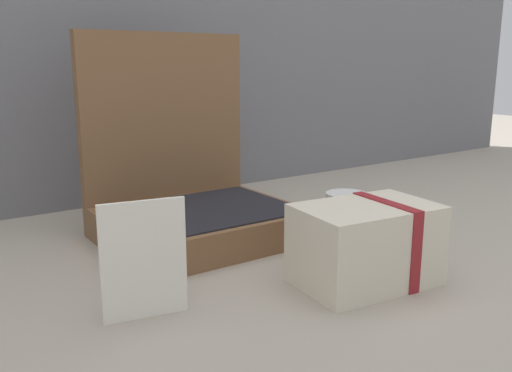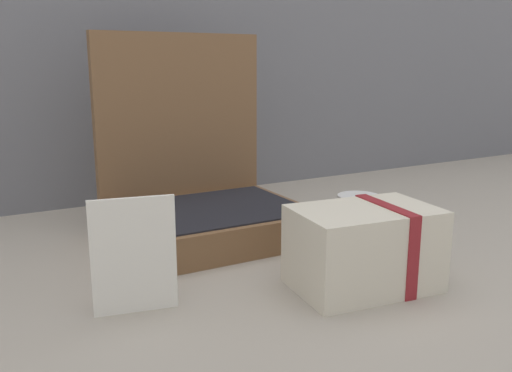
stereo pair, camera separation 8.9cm
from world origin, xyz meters
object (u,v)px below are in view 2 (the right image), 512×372
at_px(cream_toiletry_bag, 366,248).
at_px(info_card_left, 134,256).
at_px(coffee_mug, 357,215).
at_px(open_suitcase, 200,190).

relative_size(cream_toiletry_bag, info_card_left, 1.39).
bearing_deg(cream_toiletry_bag, info_card_left, 165.55).
distance_m(cream_toiletry_bag, info_card_left, 0.35).
xyz_separation_m(cream_toiletry_bag, coffee_mug, (0.16, 0.22, -0.02)).
bearing_deg(info_card_left, open_suitcase, 63.62).
relative_size(open_suitcase, info_card_left, 2.44).
height_order(cream_toiletry_bag, coffee_mug, cream_toiletry_bag).
bearing_deg(info_card_left, cream_toiletry_bag, -3.24).
xyz_separation_m(coffee_mug, info_card_left, (-0.50, -0.13, 0.04)).
height_order(open_suitcase, cream_toiletry_bag, open_suitcase).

